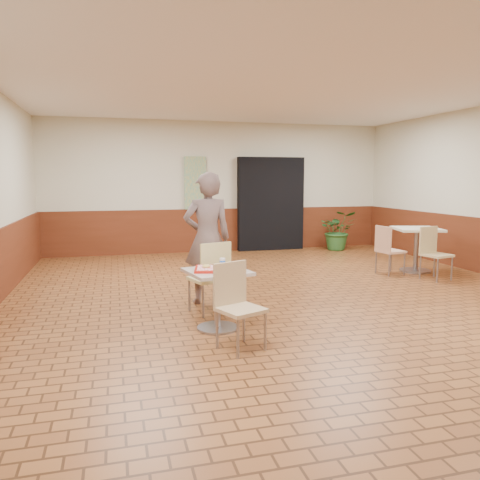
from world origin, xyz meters
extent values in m
cube|color=brown|center=(0.00, 0.00, 0.00)|extent=(8.00, 10.00, 0.01)
cube|color=white|center=(0.00, 0.00, 3.00)|extent=(8.00, 10.00, 0.01)
cube|color=beige|center=(0.00, 5.00, 1.50)|extent=(8.00, 0.01, 3.00)
cube|color=#552210|center=(0.00, 4.98, 0.50)|extent=(8.00, 0.04, 1.00)
cube|color=black|center=(1.20, 4.88, 1.10)|extent=(1.60, 0.22, 2.20)
cube|color=gray|center=(-0.60, 4.94, 1.60)|extent=(0.50, 0.03, 1.20)
cube|color=#B29E8F|center=(-1.30, -0.64, 0.67)|extent=(0.65, 0.65, 0.04)
cylinder|color=gray|center=(-1.30, -0.64, 0.32)|extent=(0.07, 0.07, 0.65)
cylinder|color=gray|center=(-1.30, -0.64, 0.01)|extent=(0.47, 0.47, 0.03)
cube|color=tan|center=(-1.21, -1.34, 0.41)|extent=(0.53, 0.53, 0.04)
cube|color=tan|center=(-1.28, -1.17, 0.65)|extent=(0.38, 0.18, 0.44)
cylinder|color=gray|center=(-1.30, -1.56, 0.20)|extent=(0.03, 0.03, 0.39)
cylinder|color=gray|center=(-0.99, -1.43, 0.20)|extent=(0.03, 0.03, 0.39)
cylinder|color=gray|center=(-1.44, -1.24, 0.20)|extent=(0.03, 0.03, 0.39)
cylinder|color=gray|center=(-1.12, -1.11, 0.20)|extent=(0.03, 0.03, 0.39)
cube|color=#D6C980|center=(-1.27, 0.05, 0.44)|extent=(0.54, 0.54, 0.04)
cube|color=#D6C980|center=(-1.21, -0.14, 0.69)|extent=(0.42, 0.16, 0.47)
cylinder|color=gray|center=(-1.15, 0.28, 0.21)|extent=(0.03, 0.03, 0.42)
cylinder|color=gray|center=(-1.50, 0.16, 0.21)|extent=(0.03, 0.03, 0.42)
cylinder|color=gray|center=(-1.04, -0.07, 0.21)|extent=(0.03, 0.03, 0.42)
cylinder|color=gray|center=(-1.39, -0.19, 0.21)|extent=(0.03, 0.03, 0.42)
imported|color=#675450|center=(-1.19, 0.52, 0.90)|extent=(0.66, 0.44, 1.79)
cube|color=#AF160D|center=(-1.30, -0.64, 0.70)|extent=(0.50, 0.39, 0.03)
cube|color=#E18585|center=(-1.30, -0.64, 0.71)|extent=(0.44, 0.33, 0.00)
torus|color=#DFBA51|center=(-1.42, -0.61, 0.73)|extent=(0.11, 0.11, 0.03)
ellipsoid|color=#ED7F45|center=(-1.26, -0.67, 0.73)|extent=(0.14, 0.09, 0.03)
cube|color=white|center=(-1.26, -0.67, 0.75)|extent=(0.12, 0.07, 0.01)
ellipsoid|color=#A53C16|center=(-1.32, -0.68, 0.73)|extent=(0.03, 0.03, 0.02)
cylinder|color=silver|center=(-1.21, -0.52, 0.76)|extent=(0.06, 0.06, 0.08)
cylinder|color=blue|center=(-1.21, -0.52, 0.76)|extent=(0.07, 0.07, 0.02)
cube|color=beige|center=(2.94, 1.66, 0.79)|extent=(0.77, 0.77, 0.04)
cylinder|color=gray|center=(2.94, 1.66, 0.38)|extent=(0.09, 0.09, 0.77)
cylinder|color=gray|center=(2.94, 1.66, 0.02)|extent=(0.55, 0.55, 0.03)
cube|color=#DBA883|center=(2.36, 1.59, 0.41)|extent=(0.46, 0.46, 0.04)
cube|color=#DBA883|center=(2.18, 1.56, 0.65)|extent=(0.09, 0.40, 0.44)
cylinder|color=gray|center=(2.56, 1.45, 0.20)|extent=(0.03, 0.03, 0.39)
cylinder|color=gray|center=(2.50, 1.79, 0.20)|extent=(0.03, 0.03, 0.39)
cylinder|color=gray|center=(2.22, 1.39, 0.20)|extent=(0.03, 0.03, 0.39)
cylinder|color=gray|center=(2.16, 1.73, 0.20)|extent=(0.03, 0.03, 0.39)
cube|color=tan|center=(2.84, 0.97, 0.42)|extent=(0.49, 0.49, 0.04)
cube|color=tan|center=(2.80, 1.15, 0.66)|extent=(0.41, 0.12, 0.45)
cylinder|color=gray|center=(2.71, 0.76, 0.20)|extent=(0.03, 0.03, 0.40)
cylinder|color=gray|center=(3.05, 0.84, 0.20)|extent=(0.03, 0.03, 0.40)
cylinder|color=gray|center=(2.63, 1.10, 0.20)|extent=(0.03, 0.03, 0.40)
cylinder|color=gray|center=(2.97, 1.18, 0.20)|extent=(0.03, 0.03, 0.40)
imported|color=#275923|center=(2.74, 4.40, 0.47)|extent=(1.05, 0.98, 0.95)
camera|label=1|loc=(-2.39, -5.71, 1.72)|focal=35.00mm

